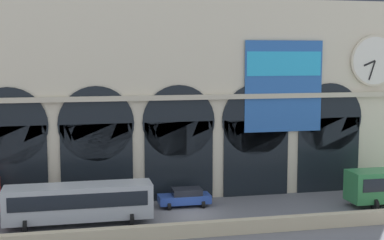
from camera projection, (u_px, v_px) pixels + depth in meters
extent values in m
plane|color=slate|center=(191.00, 215.00, 44.10)|extent=(200.00, 200.00, 0.00)
cube|color=#BCAD8C|center=(206.00, 229.00, 39.02)|extent=(90.00, 0.70, 1.03)
cube|color=beige|center=(174.00, 98.00, 49.90)|extent=(44.28, 4.14, 17.74)
cube|color=black|center=(10.00, 168.00, 45.46)|extent=(6.11, 0.20, 7.00)
cylinder|color=black|center=(8.00, 126.00, 45.05)|extent=(6.43, 0.20, 6.43)
cube|color=black|center=(97.00, 164.00, 46.97)|extent=(6.11, 0.20, 7.00)
cylinder|color=black|center=(96.00, 124.00, 46.56)|extent=(6.43, 0.20, 6.43)
cube|color=black|center=(179.00, 161.00, 48.49)|extent=(6.11, 0.20, 7.00)
cylinder|color=black|center=(179.00, 122.00, 48.07)|extent=(6.43, 0.20, 6.43)
cube|color=black|center=(256.00, 158.00, 50.00)|extent=(6.11, 0.20, 7.00)
cylinder|color=black|center=(256.00, 120.00, 49.58)|extent=(6.43, 0.20, 6.43)
cube|color=black|center=(328.00, 155.00, 51.51)|extent=(6.11, 0.20, 7.00)
cylinder|color=black|center=(329.00, 118.00, 51.09)|extent=(6.43, 0.20, 6.43)
cylinder|color=beige|center=(374.00, 61.00, 51.29)|extent=(4.78, 0.25, 4.78)
cylinder|color=silver|center=(375.00, 61.00, 51.17)|extent=(4.42, 0.06, 4.42)
cube|color=black|center=(370.00, 63.00, 51.02)|extent=(1.19, 0.04, 0.61)
cube|color=black|center=(372.00, 70.00, 51.14)|extent=(0.68, 0.04, 1.83)
cube|color=#2659A5|center=(284.00, 86.00, 49.64)|extent=(7.35, 0.12, 8.25)
cube|color=#26A5D8|center=(284.00, 64.00, 49.32)|extent=(7.05, 0.04, 2.18)
cube|color=#C0B49A|center=(179.00, 97.00, 47.72)|extent=(44.28, 0.50, 0.44)
cube|color=#ADB2B7|center=(79.00, 202.00, 41.37)|extent=(11.00, 2.50, 2.60)
cube|color=black|center=(79.00, 202.00, 40.10)|extent=(10.12, 0.04, 1.10)
cylinder|color=black|center=(25.00, 226.00, 39.62)|extent=(0.28, 1.00, 1.00)
cylinder|color=black|center=(28.00, 217.00, 41.80)|extent=(0.28, 1.00, 1.00)
cylinder|color=black|center=(132.00, 220.00, 41.25)|extent=(0.28, 1.00, 1.00)
cylinder|color=black|center=(129.00, 211.00, 43.43)|extent=(0.28, 1.00, 1.00)
cube|color=#28479E|center=(184.00, 199.00, 46.63)|extent=(4.40, 1.80, 0.70)
cube|color=black|center=(187.00, 191.00, 46.60)|extent=(2.46, 1.62, 0.55)
cylinder|color=black|center=(169.00, 206.00, 45.58)|extent=(0.28, 0.60, 0.60)
cylinder|color=black|center=(166.00, 201.00, 47.15)|extent=(0.28, 0.60, 0.60)
cylinder|color=black|center=(203.00, 204.00, 46.19)|extent=(0.28, 0.60, 0.60)
cylinder|color=black|center=(199.00, 199.00, 47.76)|extent=(0.28, 0.60, 0.60)
cylinder|color=black|center=(375.00, 205.00, 45.39)|extent=(0.28, 1.00, 1.00)
cylinder|color=black|center=(361.00, 198.00, 47.57)|extent=(0.28, 1.00, 1.00)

